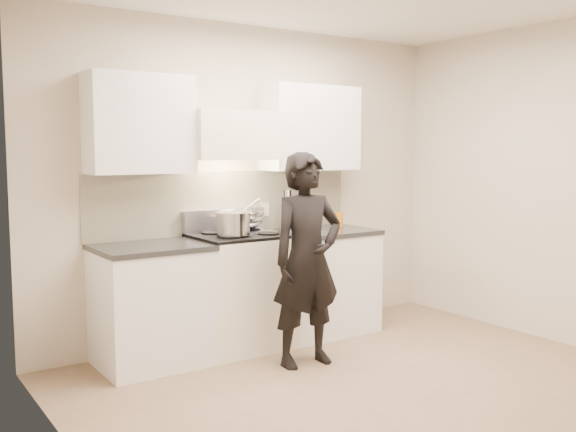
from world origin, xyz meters
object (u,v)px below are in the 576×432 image
at_px(wok, 244,219).
at_px(person, 307,260).
at_px(counter_right, 321,281).
at_px(utensil_crock, 288,218).
at_px(stove, 241,290).

xyz_separation_m(wok, person, (0.08, -0.81, -0.25)).
distance_m(counter_right, person, 0.98).
bearing_deg(wok, utensil_crock, 1.42).
bearing_deg(utensil_crock, wok, -178.58).
relative_size(wok, utensil_crock, 1.17).
height_order(wok, utensil_crock, utensil_crock).
relative_size(stove, wok, 2.29).
height_order(counter_right, utensil_crock, utensil_crock).
bearing_deg(counter_right, wok, 168.49).
height_order(stove, utensil_crock, utensil_crock).
bearing_deg(stove, utensil_crock, 15.04).
bearing_deg(utensil_crock, person, -115.12).
distance_m(stove, counter_right, 0.83).
bearing_deg(counter_right, person, -133.74).
bearing_deg(person, utensil_crock, 68.30).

